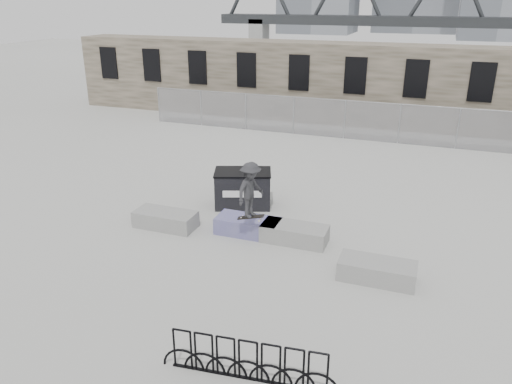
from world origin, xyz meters
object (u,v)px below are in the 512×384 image
bike_rack (248,361)px  planter_center_right (294,233)px  planter_offset (377,270)px  skateboarder (251,190)px  planter_center_left (248,225)px  dumpster (243,188)px  planter_far_left (166,219)px

bike_rack → planter_center_right: bearing=97.4°
planter_offset → skateboarder: bearing=169.1°
planter_center_left → skateboarder: size_ratio=1.12×
planter_offset → dumpster: size_ratio=0.89×
planter_offset → dumpster: 6.20m
planter_far_left → skateboarder: 3.37m
planter_far_left → dumpster: 3.05m
planter_far_left → bike_rack: bike_rack is taller
planter_center_right → skateboarder: bearing=-151.6°
planter_far_left → planter_center_right: (4.20, 0.44, 0.00)m
planter_offset → bike_rack: size_ratio=0.56×
planter_far_left → dumpster: dumpster is taller
planter_center_left → planter_offset: same height
planter_center_right → skateboarder: size_ratio=1.12×
planter_far_left → bike_rack: 7.45m
planter_far_left → planter_center_right: same height
planter_center_left → dumpster: 2.31m
bike_rack → planter_far_left: bearing=132.0°
planter_far_left → skateboarder: (3.02, -0.20, 1.48)m
planter_center_left → skateboarder: (0.34, -0.65, 1.48)m
planter_center_right → skateboarder: (-1.18, -0.64, 1.48)m
planter_center_left → planter_center_right: same height
dumpster → planter_offset: bearing=-53.2°
dumpster → skateboarder: size_ratio=1.26×
planter_center_left → dumpster: bearing=115.6°
dumpster → planter_center_right: bearing=-59.0°
planter_offset → dumpster: dumpster is taller
planter_far_left → planter_center_right: bearing=5.9°
planter_far_left → planter_center_left: size_ratio=1.00×
skateboarder → dumpster: bearing=43.0°
planter_offset → planter_center_right: bearing=152.6°
planter_far_left → skateboarder: size_ratio=1.12×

